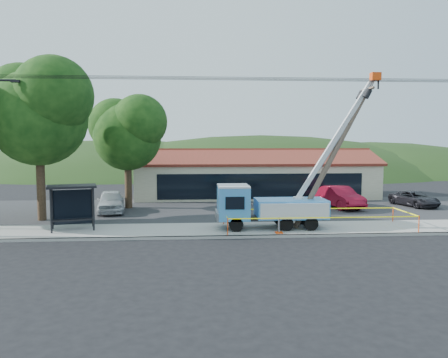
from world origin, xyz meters
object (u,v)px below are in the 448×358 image
leaning_pole (338,145)px  car_red (339,209)px  car_silver (111,213)px  utility_truck (269,204)px  car_dark (414,207)px  bus_shelter (72,197)px

leaning_pole → car_red: size_ratio=1.80×
leaning_pole → car_red: bearing=70.1°
leaning_pole → car_silver: size_ratio=1.93×
utility_truck → car_red: utility_truck is taller
car_red → car_dark: 6.31m
utility_truck → car_silver: 12.80m
leaning_pole → car_dark: (9.17, 8.14, -5.14)m
bus_shelter → car_silver: (1.02, 6.51, -2.08)m
car_silver → car_red: (17.71, 1.01, 0.00)m
bus_shelter → car_dark: bus_shelter is taller
car_silver → car_dark: bearing=-6.1°
utility_truck → car_dark: size_ratio=2.25×
car_silver → utility_truck: bearing=-42.1°
leaning_pole → utility_truck: bearing=-179.5°
bus_shelter → utility_truck: bearing=-16.6°
bus_shelter → car_red: bus_shelter is taller
leaning_pole → car_silver: bearing=155.1°
car_red → car_dark: size_ratio=1.18×
utility_truck → leaning_pole: (4.19, 0.03, 3.54)m
utility_truck → car_red: bearing=48.3°
car_red → bus_shelter: bearing=-170.6°
car_silver → car_red: bearing=-5.8°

